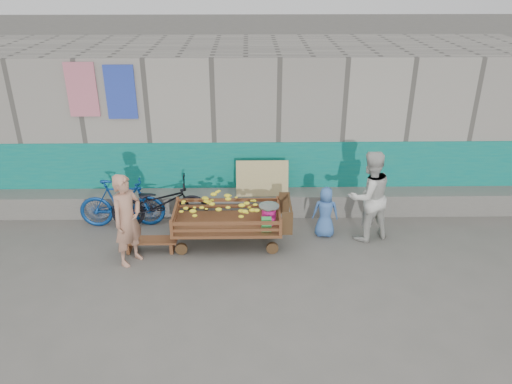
{
  "coord_description": "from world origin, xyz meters",
  "views": [
    {
      "loc": [
        0.04,
        -6.52,
        4.66
      ],
      "look_at": [
        0.16,
        1.2,
        1.0
      ],
      "focal_mm": 35.0,
      "sensor_mm": 36.0,
      "label": 1
    }
  ],
  "objects_px": {
    "bicycle_dark": "(160,203)",
    "bench": "(150,242)",
    "woman": "(369,196)",
    "banana_cart": "(225,214)",
    "bicycle_blue": "(122,203)",
    "vendor_man": "(127,220)",
    "child": "(325,212)"
  },
  "relations": [
    {
      "from": "banana_cart",
      "to": "bicycle_blue",
      "type": "bearing_deg",
      "value": 160.88
    },
    {
      "from": "bench",
      "to": "child",
      "type": "bearing_deg",
      "value": 9.15
    },
    {
      "from": "banana_cart",
      "to": "bicycle_dark",
      "type": "height_order",
      "value": "bicycle_dark"
    },
    {
      "from": "vendor_man",
      "to": "bicycle_blue",
      "type": "xyz_separation_m",
      "value": [
        -0.4,
        1.24,
        -0.31
      ]
    },
    {
      "from": "bicycle_blue",
      "to": "woman",
      "type": "bearing_deg",
      "value": -98.05
    },
    {
      "from": "bench",
      "to": "child",
      "type": "height_order",
      "value": "child"
    },
    {
      "from": "banana_cart",
      "to": "child",
      "type": "height_order",
      "value": "child"
    },
    {
      "from": "child",
      "to": "bicycle_blue",
      "type": "height_order",
      "value": "bicycle_blue"
    },
    {
      "from": "child",
      "to": "bicycle_blue",
      "type": "xyz_separation_m",
      "value": [
        -3.76,
        0.41,
        0.0
      ]
    },
    {
      "from": "banana_cart",
      "to": "bench",
      "type": "xyz_separation_m",
      "value": [
        -1.3,
        -0.23,
        -0.42
      ]
    },
    {
      "from": "bicycle_blue",
      "to": "child",
      "type": "bearing_deg",
      "value": -97.87
    },
    {
      "from": "vendor_man",
      "to": "bench",
      "type": "bearing_deg",
      "value": -4.68
    },
    {
      "from": "woman",
      "to": "child",
      "type": "relative_size",
      "value": 1.75
    },
    {
      "from": "bench",
      "to": "bicycle_blue",
      "type": "relative_size",
      "value": 0.59
    },
    {
      "from": "woman",
      "to": "vendor_man",
      "type": "bearing_deg",
      "value": -10.39
    },
    {
      "from": "woman",
      "to": "bicycle_dark",
      "type": "xyz_separation_m",
      "value": [
        -3.79,
        0.52,
        -0.37
      ]
    },
    {
      "from": "vendor_man",
      "to": "bicycle_dark",
      "type": "distance_m",
      "value": 1.32
    },
    {
      "from": "banana_cart",
      "to": "vendor_man",
      "type": "xyz_separation_m",
      "value": [
        -1.55,
        -0.56,
        0.2
      ]
    },
    {
      "from": "bench",
      "to": "woman",
      "type": "bearing_deg",
      "value": 6.01
    },
    {
      "from": "bicycle_blue",
      "to": "banana_cart",
      "type": "bearing_deg",
      "value": -110.73
    },
    {
      "from": "bicycle_dark",
      "to": "bench",
      "type": "bearing_deg",
      "value": 171.5
    },
    {
      "from": "child",
      "to": "vendor_man",
      "type": "bearing_deg",
      "value": 19.37
    },
    {
      "from": "banana_cart",
      "to": "bicycle_blue",
      "type": "height_order",
      "value": "bicycle_blue"
    },
    {
      "from": "woman",
      "to": "child",
      "type": "bearing_deg",
      "value": -27.91
    },
    {
      "from": "child",
      "to": "bicycle_blue",
      "type": "bearing_deg",
      "value": -0.68
    },
    {
      "from": "woman",
      "to": "bench",
      "type": "bearing_deg",
      "value": -14.48
    },
    {
      "from": "woman",
      "to": "bicycle_dark",
      "type": "bearing_deg",
      "value": -28.25
    },
    {
      "from": "banana_cart",
      "to": "bicycle_dark",
      "type": "xyz_separation_m",
      "value": [
        -1.26,
        0.69,
        -0.12
      ]
    },
    {
      "from": "woman",
      "to": "bicycle_blue",
      "type": "height_order",
      "value": "woman"
    },
    {
      "from": "bench",
      "to": "bicycle_dark",
      "type": "relative_size",
      "value": 0.52
    },
    {
      "from": "child",
      "to": "bicycle_dark",
      "type": "relative_size",
      "value": 0.53
    },
    {
      "from": "banana_cart",
      "to": "vendor_man",
      "type": "bearing_deg",
      "value": -160.25
    }
  ]
}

